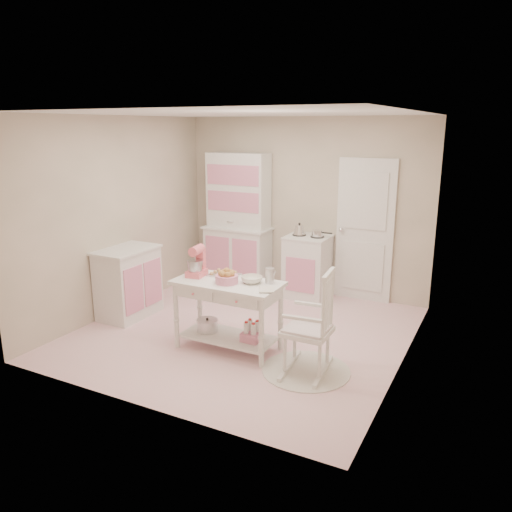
{
  "coord_description": "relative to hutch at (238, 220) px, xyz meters",
  "views": [
    {
      "loc": [
        2.74,
        -5.02,
        2.47
      ],
      "look_at": [
        0.16,
        0.01,
        0.99
      ],
      "focal_mm": 35.0,
      "sensor_mm": 36.0,
      "label": 1
    }
  ],
  "objects": [
    {
      "name": "bread_basket",
      "position": [
        1.09,
        -2.2,
        -0.19
      ],
      "size": [
        0.25,
        0.25,
        0.09
      ],
      "primitive_type": "cylinder",
      "color": "pink",
      "rests_on": "work_table"
    },
    {
      "name": "room_shell",
      "position": [
        1.01,
        -1.66,
        0.61
      ],
      "size": [
        3.84,
        3.84,
        2.62
      ],
      "color": "pink",
      "rests_on": "ground"
    },
    {
      "name": "metal_pitcher",
      "position": [
        1.51,
        -1.99,
        -0.16
      ],
      "size": [
        0.1,
        0.1,
        0.17
      ],
      "primitive_type": "cylinder",
      "color": "silver",
      "rests_on": "work_table"
    },
    {
      "name": "base_cabinet",
      "position": [
        -0.62,
        -1.86,
        -0.58
      ],
      "size": [
        0.54,
        0.84,
        0.92
      ],
      "primitive_type": "cube",
      "color": "white",
      "rests_on": "ground"
    },
    {
      "name": "mixing_bowl",
      "position": [
        1.33,
        -2.07,
        -0.2
      ],
      "size": [
        0.23,
        0.23,
        0.07
      ],
      "primitive_type": "imported",
      "color": "white",
      "rests_on": "work_table"
    },
    {
      "name": "hutch",
      "position": [
        0.0,
        0.0,
        0.0
      ],
      "size": [
        1.06,
        0.5,
        2.08
      ],
      "primitive_type": "cube",
      "color": "white",
      "rests_on": "ground"
    },
    {
      "name": "stove",
      "position": [
        1.2,
        -0.05,
        -0.58
      ],
      "size": [
        0.62,
        0.57,
        0.92
      ],
      "primitive_type": "cube",
      "color": "white",
      "rests_on": "ground"
    },
    {
      "name": "work_table",
      "position": [
        1.07,
        -2.15,
        -0.64
      ],
      "size": [
        1.2,
        0.6,
        0.8
      ],
      "primitive_type": "cube",
      "color": "white",
      "rests_on": "ground"
    },
    {
      "name": "recipe_book",
      "position": [
        1.52,
        -2.27,
        -0.23
      ],
      "size": [
        0.23,
        0.25,
        0.02
      ],
      "primitive_type": "imported",
      "rotation": [
        0.0,
        0.0,
        0.46
      ],
      "color": "white",
      "rests_on": "work_table"
    },
    {
      "name": "rocking_chair",
      "position": [
        2.06,
        -2.26,
        -0.49
      ],
      "size": [
        0.55,
        0.76,
        1.1
      ],
      "primitive_type": "cube",
      "rotation": [
        0.0,
        0.0,
        0.1
      ],
      "color": "white",
      "rests_on": "ground"
    },
    {
      "name": "cookie_tray",
      "position": [
        0.92,
        -1.97,
        -0.23
      ],
      "size": [
        0.34,
        0.24,
        0.02
      ],
      "primitive_type": "cube",
      "color": "silver",
      "rests_on": "work_table"
    },
    {
      "name": "stand_mixer",
      "position": [
        0.65,
        -2.13,
        -0.07
      ],
      "size": [
        0.23,
        0.3,
        0.34
      ],
      "primitive_type": "cube",
      "rotation": [
        0.0,
        0.0,
        0.13
      ],
      "color": "#FF6B7A",
      "rests_on": "work_table"
    },
    {
      "name": "lace_rug",
      "position": [
        2.06,
        -2.26,
        -1.03
      ],
      "size": [
        0.92,
        0.92,
        0.01
      ],
      "primitive_type": "cylinder",
      "color": "white",
      "rests_on": "ground"
    },
    {
      "name": "door",
      "position": [
        1.96,
        0.21,
        -0.02
      ],
      "size": [
        0.82,
        0.05,
        2.04
      ],
      "primitive_type": "cube",
      "color": "white",
      "rests_on": "ground"
    }
  ]
}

